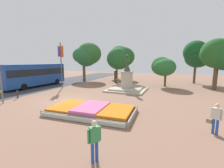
% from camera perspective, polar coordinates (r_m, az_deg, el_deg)
% --- Properties ---
extents(ground_plane, '(74.92, 74.92, 0.00)m').
position_cam_1_polar(ground_plane, '(15.34, -16.59, -6.25)').
color(ground_plane, '#8C6651').
extents(street_asphalt_strip, '(7.90, 65.55, 0.01)m').
position_cam_1_polar(street_asphalt_strip, '(22.76, -36.16, -2.74)').
color(street_asphalt_strip, '#3D3D42').
rests_on(street_asphalt_strip, ground_plane).
extents(flower_planter, '(6.58, 3.86, 0.58)m').
position_cam_1_polar(flower_planter, '(11.37, -7.78, -9.93)').
color(flower_planter, '#38281C').
rests_on(flower_planter, ground_plane).
extents(statue_monument, '(4.89, 4.89, 4.68)m').
position_cam_1_polar(statue_monument, '(19.97, 5.68, 0.01)').
color(statue_monument, '#B3A995').
rests_on(statue_monument, ground_plane).
extents(traffic_light_near_crossing, '(0.41, 0.29, 3.38)m').
position_cam_1_polar(traffic_light_near_crossing, '(16.96, -36.97, 1.79)').
color(traffic_light_near_crossing, slate).
rests_on(traffic_light_near_crossing, ground_plane).
extents(banner_pole, '(0.19, 1.10, 6.44)m').
position_cam_1_polar(banner_pole, '(22.65, -18.80, 7.51)').
color(banner_pole, '#4C5156').
rests_on(banner_pole, ground_plane).
extents(city_bus, '(2.90, 9.89, 3.39)m').
position_cam_1_polar(city_bus, '(25.46, -27.42, 3.44)').
color(city_bus, '#1E4799').
rests_on(city_bus, ground_plane).
extents(pedestrian_with_handbag, '(0.67, 0.45, 1.69)m').
position_cam_1_polar(pedestrian_with_handbag, '(9.77, 34.79, -10.27)').
color(pedestrian_with_handbag, '#264CA5').
rests_on(pedestrian_with_handbag, ground_plane).
extents(pedestrian_near_planter, '(0.40, 0.49, 1.69)m').
position_cam_1_polar(pedestrian_near_planter, '(6.08, -6.73, -19.83)').
color(pedestrian_near_planter, '#264CA5').
rests_on(pedestrian_near_planter, ground_plane).
extents(kerb_bollard_mid_b, '(0.16, 0.16, 0.91)m').
position_cam_1_polar(kerb_bollard_mid_b, '(18.49, -32.34, -3.20)').
color(kerb_bollard_mid_b, '#2D2D33').
rests_on(kerb_bollard_mid_b, ground_plane).
extents(park_tree_far_left, '(4.25, 4.42, 7.27)m').
position_cam_1_polar(park_tree_far_left, '(29.54, 29.33, 9.80)').
color(park_tree_far_left, brown).
rests_on(park_tree_far_left, ground_plane).
extents(park_tree_behind_statue, '(4.75, 5.00, 6.44)m').
position_cam_1_polar(park_tree_behind_statue, '(27.05, 3.15, 9.95)').
color(park_tree_behind_statue, '#4C3823').
rests_on(park_tree_behind_statue, ground_plane).
extents(park_tree_far_right, '(4.91, 4.26, 6.75)m').
position_cam_1_polar(park_tree_far_right, '(24.07, 36.26, 8.99)').
color(park_tree_far_right, brown).
rests_on(park_tree_far_right, ground_plane).
extents(park_tree_street_side, '(3.58, 3.73, 4.51)m').
position_cam_1_polar(park_tree_street_side, '(23.87, 18.84, 6.23)').
color(park_tree_street_side, brown).
rests_on(park_tree_street_side, ground_plane).
extents(park_tree_mid_canopy, '(5.51, 5.21, 7.49)m').
position_cam_1_polar(park_tree_mid_canopy, '(30.79, -9.56, 10.87)').
color(park_tree_mid_canopy, brown).
rests_on(park_tree_mid_canopy, ground_plane).
extents(park_tree_distant, '(4.77, 3.89, 7.19)m').
position_cam_1_polar(park_tree_distant, '(33.85, 2.08, 10.70)').
color(park_tree_distant, '#4C3823').
rests_on(park_tree_distant, ground_plane).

